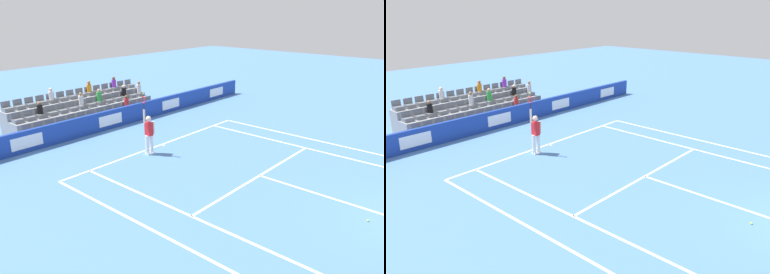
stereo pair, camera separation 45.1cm
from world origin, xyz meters
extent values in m
cube|color=white|center=(0.00, -11.89, 0.00)|extent=(10.97, 0.10, 0.01)
cube|color=white|center=(0.00, -6.40, 0.00)|extent=(8.23, 0.10, 0.01)
cube|color=white|center=(0.00, -3.20, 0.00)|extent=(0.10, 6.40, 0.01)
cube|color=white|center=(4.12, -5.95, 0.00)|extent=(0.10, 11.89, 0.01)
cube|color=white|center=(-4.12, -5.95, 0.00)|extent=(0.10, 11.89, 0.01)
cube|color=white|center=(5.49, -5.95, 0.00)|extent=(0.10, 11.89, 0.01)
cube|color=white|center=(-5.49, -5.95, 0.00)|extent=(0.10, 11.89, 0.01)
cube|color=white|center=(0.00, -11.79, 0.00)|extent=(0.10, 0.20, 0.01)
cube|color=#193899|center=(0.00, -15.86, 0.51)|extent=(23.54, 0.20, 1.02)
cube|color=white|center=(-9.42, -15.75, 0.51)|extent=(1.51, 0.01, 0.57)
cube|color=white|center=(-4.71, -15.75, 0.51)|extent=(1.51, 0.01, 0.57)
cube|color=white|center=(0.00, -15.75, 0.51)|extent=(1.51, 0.01, 0.57)
cube|color=white|center=(4.71, -15.75, 0.51)|extent=(1.51, 0.01, 0.57)
cylinder|color=white|center=(1.10, -11.39, 0.45)|extent=(0.16, 0.16, 0.90)
cylinder|color=white|center=(1.34, -11.42, 0.45)|extent=(0.16, 0.16, 0.90)
cube|color=white|center=(1.10, -11.39, 0.04)|extent=(0.15, 0.27, 0.08)
cube|color=white|center=(1.34, -11.42, 0.04)|extent=(0.15, 0.27, 0.08)
cube|color=red|center=(1.22, -11.41, 1.20)|extent=(0.26, 0.38, 0.60)
sphere|color=beige|center=(1.22, -11.41, 1.66)|extent=(0.24, 0.24, 0.24)
cylinder|color=beige|center=(1.44, -11.43, 1.81)|extent=(0.09, 0.09, 0.62)
cylinder|color=beige|center=(1.01, -11.33, 1.22)|extent=(0.09, 0.09, 0.56)
cylinder|color=black|center=(1.44, -11.43, 2.26)|extent=(0.04, 0.04, 0.28)
torus|color=red|center=(1.44, -11.43, 2.54)|extent=(0.06, 0.31, 0.31)
sphere|color=#D1E533|center=(1.44, -11.43, 2.82)|extent=(0.07, 0.07, 0.07)
cube|color=gray|center=(0.00, -16.93, 0.21)|extent=(8.68, 0.95, 0.42)
cube|color=slate|center=(-4.03, -16.93, 0.52)|extent=(0.48, 0.44, 0.20)
cube|color=slate|center=(-4.03, -17.13, 0.77)|extent=(0.48, 0.04, 0.30)
cube|color=slate|center=(-3.41, -16.93, 0.52)|extent=(0.48, 0.44, 0.20)
cube|color=slate|center=(-3.41, -17.13, 0.77)|extent=(0.48, 0.04, 0.30)
cube|color=slate|center=(-2.79, -16.93, 0.52)|extent=(0.48, 0.44, 0.20)
cube|color=slate|center=(-2.79, -17.13, 0.77)|extent=(0.48, 0.04, 0.30)
cube|color=slate|center=(-2.17, -16.93, 0.52)|extent=(0.48, 0.44, 0.20)
cube|color=slate|center=(-2.17, -17.13, 0.77)|extent=(0.48, 0.04, 0.30)
cube|color=slate|center=(-1.55, -16.93, 0.52)|extent=(0.48, 0.44, 0.20)
cube|color=slate|center=(-1.55, -17.13, 0.77)|extent=(0.48, 0.04, 0.30)
cube|color=slate|center=(-0.93, -16.93, 0.52)|extent=(0.48, 0.44, 0.20)
cube|color=slate|center=(-0.93, -17.13, 0.77)|extent=(0.48, 0.04, 0.30)
cube|color=slate|center=(-0.31, -16.93, 0.52)|extent=(0.48, 0.44, 0.20)
cube|color=slate|center=(-0.31, -17.13, 0.77)|extent=(0.48, 0.04, 0.30)
cube|color=slate|center=(0.31, -16.93, 0.52)|extent=(0.48, 0.44, 0.20)
cube|color=slate|center=(0.31, -17.13, 0.77)|extent=(0.48, 0.04, 0.30)
cube|color=slate|center=(0.93, -16.93, 0.52)|extent=(0.48, 0.44, 0.20)
cube|color=slate|center=(0.93, -17.13, 0.77)|extent=(0.48, 0.04, 0.30)
cube|color=slate|center=(1.55, -16.93, 0.52)|extent=(0.48, 0.44, 0.20)
cube|color=slate|center=(1.55, -17.13, 0.77)|extent=(0.48, 0.04, 0.30)
cube|color=slate|center=(2.17, -16.93, 0.52)|extent=(0.48, 0.44, 0.20)
cube|color=slate|center=(2.17, -17.13, 0.77)|extent=(0.48, 0.04, 0.30)
cube|color=slate|center=(2.79, -16.93, 0.52)|extent=(0.48, 0.44, 0.20)
cube|color=slate|center=(2.79, -17.13, 0.77)|extent=(0.48, 0.04, 0.30)
cube|color=slate|center=(3.41, -16.93, 0.52)|extent=(0.48, 0.44, 0.20)
cube|color=slate|center=(3.41, -17.13, 0.77)|extent=(0.48, 0.04, 0.30)
cube|color=slate|center=(4.03, -16.93, 0.52)|extent=(0.48, 0.44, 0.20)
cube|color=slate|center=(4.03, -17.13, 0.77)|extent=(0.48, 0.04, 0.30)
cube|color=gray|center=(0.00, -17.88, 0.42)|extent=(8.68, 0.95, 0.84)
cube|color=slate|center=(-4.03, -17.88, 0.94)|extent=(0.48, 0.44, 0.20)
cube|color=slate|center=(-4.03, -18.08, 1.19)|extent=(0.48, 0.04, 0.30)
cube|color=slate|center=(-3.41, -17.88, 0.94)|extent=(0.48, 0.44, 0.20)
cube|color=slate|center=(-3.41, -18.08, 1.19)|extent=(0.48, 0.04, 0.30)
cube|color=slate|center=(-2.79, -17.88, 0.94)|extent=(0.48, 0.44, 0.20)
cube|color=slate|center=(-2.79, -18.08, 1.19)|extent=(0.48, 0.04, 0.30)
cube|color=slate|center=(-2.17, -17.88, 0.94)|extent=(0.48, 0.44, 0.20)
cube|color=slate|center=(-2.17, -18.08, 1.19)|extent=(0.48, 0.04, 0.30)
cube|color=slate|center=(-1.55, -17.88, 0.94)|extent=(0.48, 0.44, 0.20)
cube|color=slate|center=(-1.55, -18.08, 1.19)|extent=(0.48, 0.04, 0.30)
cube|color=slate|center=(-0.93, -17.88, 0.94)|extent=(0.48, 0.44, 0.20)
cube|color=slate|center=(-0.93, -18.08, 1.19)|extent=(0.48, 0.04, 0.30)
cube|color=slate|center=(-0.31, -17.88, 0.94)|extent=(0.48, 0.44, 0.20)
cube|color=slate|center=(-0.31, -18.08, 1.19)|extent=(0.48, 0.04, 0.30)
cube|color=slate|center=(0.31, -17.88, 0.94)|extent=(0.48, 0.44, 0.20)
cube|color=slate|center=(0.31, -18.08, 1.19)|extent=(0.48, 0.04, 0.30)
cube|color=slate|center=(0.93, -17.88, 0.94)|extent=(0.48, 0.44, 0.20)
cube|color=slate|center=(0.93, -18.08, 1.19)|extent=(0.48, 0.04, 0.30)
cube|color=slate|center=(1.55, -17.88, 0.94)|extent=(0.48, 0.44, 0.20)
cube|color=slate|center=(1.55, -18.08, 1.19)|extent=(0.48, 0.04, 0.30)
cube|color=slate|center=(2.17, -17.88, 0.94)|extent=(0.48, 0.44, 0.20)
cube|color=slate|center=(2.17, -18.08, 1.19)|extent=(0.48, 0.04, 0.30)
cube|color=slate|center=(2.79, -17.88, 0.94)|extent=(0.48, 0.44, 0.20)
cube|color=slate|center=(2.79, -18.08, 1.19)|extent=(0.48, 0.04, 0.30)
cube|color=slate|center=(3.41, -17.88, 0.94)|extent=(0.48, 0.44, 0.20)
cube|color=slate|center=(3.41, -18.08, 1.19)|extent=(0.48, 0.04, 0.30)
cube|color=slate|center=(4.03, -17.88, 0.94)|extent=(0.48, 0.44, 0.20)
cube|color=slate|center=(4.03, -18.08, 1.19)|extent=(0.48, 0.04, 0.30)
cube|color=gray|center=(0.00, -18.83, 0.63)|extent=(8.68, 0.95, 1.26)
cube|color=slate|center=(-4.03, -18.83, 1.36)|extent=(0.48, 0.44, 0.20)
cube|color=slate|center=(-4.03, -19.03, 1.61)|extent=(0.48, 0.04, 0.30)
cube|color=slate|center=(-3.41, -18.83, 1.36)|extent=(0.48, 0.44, 0.20)
cube|color=slate|center=(-3.41, -19.03, 1.61)|extent=(0.48, 0.04, 0.30)
cube|color=slate|center=(-2.79, -18.83, 1.36)|extent=(0.48, 0.44, 0.20)
cube|color=slate|center=(-2.79, -19.03, 1.61)|extent=(0.48, 0.04, 0.30)
cube|color=slate|center=(-2.17, -18.83, 1.36)|extent=(0.48, 0.44, 0.20)
cube|color=slate|center=(-2.17, -19.03, 1.61)|extent=(0.48, 0.04, 0.30)
cube|color=slate|center=(-1.55, -18.83, 1.36)|extent=(0.48, 0.44, 0.20)
cube|color=slate|center=(-1.55, -19.03, 1.61)|extent=(0.48, 0.04, 0.30)
cube|color=slate|center=(-0.93, -18.83, 1.36)|extent=(0.48, 0.44, 0.20)
cube|color=slate|center=(-0.93, -19.03, 1.61)|extent=(0.48, 0.04, 0.30)
cube|color=slate|center=(-0.31, -18.83, 1.36)|extent=(0.48, 0.44, 0.20)
cube|color=slate|center=(-0.31, -19.03, 1.61)|extent=(0.48, 0.04, 0.30)
cube|color=slate|center=(0.31, -18.83, 1.36)|extent=(0.48, 0.44, 0.20)
cube|color=slate|center=(0.31, -19.03, 1.61)|extent=(0.48, 0.04, 0.30)
cube|color=slate|center=(0.93, -18.83, 1.36)|extent=(0.48, 0.44, 0.20)
cube|color=slate|center=(0.93, -19.03, 1.61)|extent=(0.48, 0.04, 0.30)
cube|color=slate|center=(1.55, -18.83, 1.36)|extent=(0.48, 0.44, 0.20)
cube|color=slate|center=(1.55, -19.03, 1.61)|extent=(0.48, 0.04, 0.30)
cube|color=slate|center=(2.17, -18.83, 1.36)|extent=(0.48, 0.44, 0.20)
cube|color=slate|center=(2.17, -19.03, 1.61)|extent=(0.48, 0.04, 0.30)
cube|color=slate|center=(2.79, -18.83, 1.36)|extent=(0.48, 0.44, 0.20)
cube|color=slate|center=(2.79, -19.03, 1.61)|extent=(0.48, 0.04, 0.30)
cube|color=slate|center=(3.41, -18.83, 1.36)|extent=(0.48, 0.44, 0.20)
cube|color=slate|center=(3.41, -19.03, 1.61)|extent=(0.48, 0.04, 0.30)
cube|color=slate|center=(4.03, -18.83, 1.36)|extent=(0.48, 0.44, 0.20)
cube|color=slate|center=(4.03, -19.03, 1.61)|extent=(0.48, 0.04, 0.30)
cylinder|color=white|center=(-4.03, -17.93, 1.31)|extent=(0.28, 0.28, 0.54)
sphere|color=#9E7251|center=(-4.03, -17.93, 1.68)|extent=(0.20, 0.20, 0.20)
cylinder|color=orange|center=(-0.93, -18.88, 1.69)|extent=(0.28, 0.28, 0.46)
sphere|color=#9E7251|center=(-0.93, -18.88, 2.02)|extent=(0.20, 0.20, 0.20)
cylinder|color=green|center=(-0.93, -17.93, 1.31)|extent=(0.28, 0.28, 0.54)
sphere|color=#D3A884|center=(-0.93, -17.93, 1.68)|extent=(0.20, 0.20, 0.20)
cylinder|color=black|center=(2.79, -17.93, 1.27)|extent=(0.28, 0.28, 0.46)
sphere|color=#9E7251|center=(2.79, -17.93, 1.60)|extent=(0.20, 0.20, 0.20)
cylinder|color=purple|center=(-2.79, -18.88, 1.69)|extent=(0.28, 0.28, 0.47)
sphere|color=brown|center=(-2.79, -18.88, 2.03)|extent=(0.20, 0.20, 0.20)
cylinder|color=white|center=(0.31, -17.93, 1.30)|extent=(0.28, 0.28, 0.53)
sphere|color=#9E7251|center=(0.31, -17.93, 1.67)|extent=(0.20, 0.20, 0.20)
cylinder|color=black|center=(-2.79, -17.93, 1.28)|extent=(0.28, 0.28, 0.49)
sphere|color=beige|center=(-2.79, -17.93, 1.63)|extent=(0.20, 0.20, 0.20)
cylinder|color=white|center=(1.55, -18.88, 1.67)|extent=(0.28, 0.28, 0.42)
sphere|color=beige|center=(1.55, -18.88, 1.98)|extent=(0.20, 0.20, 0.20)
cylinder|color=red|center=(-2.17, -16.98, 0.87)|extent=(0.28, 0.28, 0.51)
sphere|color=brown|center=(-2.17, -16.98, 1.23)|extent=(0.20, 0.20, 0.20)
sphere|color=#D1E533|center=(0.77, -2.04, 0.03)|extent=(0.07, 0.07, 0.07)
camera|label=1|loc=(12.29, 0.68, 6.36)|focal=36.11mm
camera|label=2|loc=(11.99, 1.01, 6.36)|focal=36.11mm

